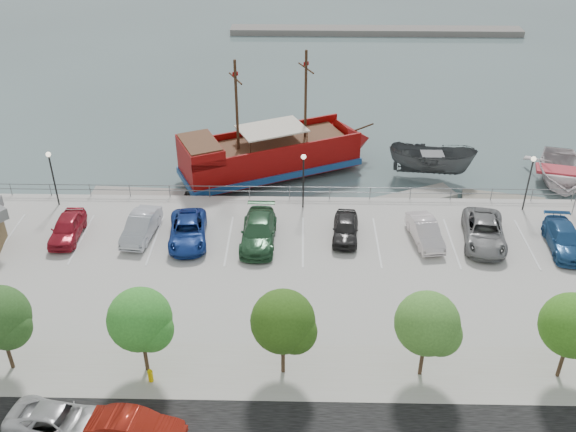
{
  "coord_description": "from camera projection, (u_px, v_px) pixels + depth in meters",
  "views": [
    {
      "loc": [
        -0.25,
        -33.79,
        24.17
      ],
      "look_at": [
        -1.0,
        2.0,
        2.0
      ],
      "focal_mm": 40.0,
      "sensor_mm": 36.0,
      "label": 1
    }
  ],
  "objects": [
    {
      "name": "far_shore",
      "position": [
        376.0,
        31.0,
        88.32
      ],
      "size": [
        40.0,
        3.0,
        0.8
      ],
      "primitive_type": "cube",
      "color": "slate",
      "rests_on": "ground"
    },
    {
      "name": "tree_f",
      "position": [
        576.0,
        328.0,
        30.9
      ],
      "size": [
        3.3,
        3.2,
        5.0
      ],
      "color": "#473321",
      "rests_on": "sidewalk"
    },
    {
      "name": "speedboat",
      "position": [
        561.0,
        174.0,
        51.75
      ],
      "size": [
        7.4,
        9.07,
        1.65
      ],
      "primitive_type": "imported",
      "rotation": [
        0.0,
        0.0,
        -0.24
      ],
      "color": "silver",
      "rests_on": "ground"
    },
    {
      "name": "lamp_post_right",
      "position": [
        530.0,
        174.0,
        45.13
      ],
      "size": [
        0.36,
        0.36,
        4.28
      ],
      "color": "black",
      "rests_on": "land_slab"
    },
    {
      "name": "parked_car_f",
      "position": [
        425.0,
        232.0,
        42.82
      ],
      "size": [
        2.16,
        4.6,
        1.46
      ],
      "primitive_type": "imported",
      "rotation": [
        0.0,
        0.0,
        0.14
      ],
      "color": "silver",
      "rests_on": "land_slab"
    },
    {
      "name": "parked_car_h",
      "position": [
        565.0,
        239.0,
        42.05
      ],
      "size": [
        2.38,
        5.18,
        1.47
      ],
      "primitive_type": "imported",
      "rotation": [
        0.0,
        0.0,
        -0.07
      ],
      "color": "#214E86",
      "rests_on": "land_slab"
    },
    {
      "name": "lamp_post_left",
      "position": [
        51.0,
        169.0,
        45.73
      ],
      "size": [
        0.36,
        0.36,
        4.28
      ],
      "color": "black",
      "rests_on": "land_slab"
    },
    {
      "name": "dock_mid",
      "position": [
        411.0,
        199.0,
        49.53
      ],
      "size": [
        7.38,
        4.75,
        0.41
      ],
      "primitive_type": "cube",
      "rotation": [
        0.0,
        0.0,
        0.41
      ],
      "color": "gray",
      "rests_on": "ground"
    },
    {
      "name": "tree_d",
      "position": [
        286.0,
        324.0,
        31.15
      ],
      "size": [
        3.3,
        3.2,
        5.0
      ],
      "color": "#473321",
      "rests_on": "sidewalk"
    },
    {
      "name": "parked_car_b",
      "position": [
        141.0,
        226.0,
        43.32
      ],
      "size": [
        2.13,
        4.79,
        1.53
      ],
      "primitive_type": "imported",
      "rotation": [
        0.0,
        0.0,
        -0.11
      ],
      "color": "#B8BAC4",
      "rests_on": "land_slab"
    },
    {
      "name": "pirate_ship",
      "position": [
        284.0,
        154.0,
        52.72
      ],
      "size": [
        16.95,
        11.08,
        10.64
      ],
      "rotation": [
        0.0,
        0.0,
        0.43
      ],
      "color": "#850706",
      "rests_on": "ground"
    },
    {
      "name": "parked_car_a",
      "position": [
        67.0,
        228.0,
        43.18
      ],
      "size": [
        1.91,
        4.48,
        1.51
      ],
      "primitive_type": "imported",
      "rotation": [
        0.0,
        0.0,
        0.03
      ],
      "color": "maroon",
      "rests_on": "land_slab"
    },
    {
      "name": "tree_c",
      "position": [
        143.0,
        322.0,
        31.28
      ],
      "size": [
        3.3,
        3.2,
        5.0
      ],
      "color": "#473321",
      "rests_on": "sidewalk"
    },
    {
      "name": "sidewalk",
      "position": [
        303.0,
        372.0,
        32.93
      ],
      "size": [
        100.0,
        4.0,
        0.05
      ],
      "primitive_type": "cube",
      "color": "#ACA599",
      "rests_on": "land_slab"
    },
    {
      "name": "parked_car_d",
      "position": [
        259.0,
        231.0,
        42.72
      ],
      "size": [
        2.38,
        5.6,
        1.61
      ],
      "primitive_type": "imported",
      "rotation": [
        0.0,
        0.0,
        -0.02
      ],
      "color": "#295533",
      "rests_on": "land_slab"
    },
    {
      "name": "dock_west",
      "position": [
        138.0,
        196.0,
        49.9
      ],
      "size": [
        7.4,
        2.45,
        0.42
      ],
      "primitive_type": "cube",
      "rotation": [
        0.0,
        0.0,
        -0.05
      ],
      "color": "gray",
      "rests_on": "ground"
    },
    {
      "name": "ground",
      "position": [
        303.0,
        271.0,
        41.96
      ],
      "size": [
        160.0,
        160.0,
        0.0
      ],
      "primitive_type": "plane",
      "color": "#4C5E5E"
    },
    {
      "name": "fire_hydrant",
      "position": [
        150.0,
        375.0,
        32.16
      ],
      "size": [
        0.28,
        0.28,
        0.8
      ],
      "rotation": [
        0.0,
        0.0,
        -0.37
      ],
      "color": "#F2CA00",
      "rests_on": "sidewalk"
    },
    {
      "name": "dock_east",
      "position": [
        503.0,
        200.0,
        49.41
      ],
      "size": [
        6.44,
        3.07,
        0.35
      ],
      "primitive_type": "cube",
      "rotation": [
        0.0,
        0.0,
        -0.22
      ],
      "color": "gray",
      "rests_on": "ground"
    },
    {
      "name": "tree_b",
      "position": [
        1.0,
        320.0,
        31.4
      ],
      "size": [
        3.3,
        3.2,
        5.0
      ],
      "color": "#473321",
      "rests_on": "sidewalk"
    },
    {
      "name": "street_van",
      "position": [
        59.0,
        422.0,
        29.36
      ],
      "size": [
        5.18,
        3.04,
        1.35
      ],
      "primitive_type": "imported",
      "rotation": [
        0.0,
        0.0,
        1.4
      ],
      "color": "#B6B6B6",
      "rests_on": "street"
    },
    {
      "name": "parked_car_g",
      "position": [
        484.0,
        232.0,
        42.67
      ],
      "size": [
        3.46,
        6.01,
        1.58
      ],
      "primitive_type": "imported",
      "rotation": [
        0.0,
        0.0,
        -0.15
      ],
      "color": "gray",
      "rests_on": "land_slab"
    },
    {
      "name": "patrol_boat",
      "position": [
        431.0,
        164.0,
        52.14
      ],
      "size": [
        7.37,
        4.13,
        2.69
      ],
      "primitive_type": "imported",
      "rotation": [
        0.0,
        0.0,
        1.34
      ],
      "color": "#454749",
      "rests_on": "ground"
    },
    {
      "name": "parked_car_e",
      "position": [
        345.0,
        228.0,
        43.2
      ],
      "size": [
        2.06,
        4.35,
        1.44
      ],
      "primitive_type": "imported",
      "rotation": [
        0.0,
        0.0,
        -0.09
      ],
      "color": "black",
      "rests_on": "land_slab"
    },
    {
      "name": "street_sedan",
      "position": [
        136.0,
        429.0,
        28.97
      ],
      "size": [
        4.58,
        2.16,
        1.45
      ],
      "primitive_type": "imported",
      "rotation": [
        0.0,
        0.0,
        1.43
      ],
      "color": "#9E1C10",
      "rests_on": "street"
    },
    {
      "name": "parked_car_c",
      "position": [
        188.0,
        231.0,
        42.86
      ],
      "size": [
        3.04,
        5.54,
        1.47
      ],
      "primitive_type": "imported",
      "rotation": [
        0.0,
        0.0,
        0.12
      ],
      "color": "navy",
      "rests_on": "land_slab"
    },
    {
      "name": "lamp_post_mid",
      "position": [
        303.0,
        172.0,
        45.41
      ],
      "size": [
        0.36,
        0.36,
        4.28
      ],
      "color": "black",
      "rests_on": "land_slab"
    },
    {
      "name": "tree_e",
      "position": [
        430.0,
        326.0,
        31.03
      ],
      "size": [
        3.3,
        3.2,
        5.0
      ],
      "color": "#473321",
      "rests_on": "sidewalk"
    },
    {
      "name": "seawall_railing",
      "position": [
        303.0,
        192.0,
        47.79
      ],
      "size": [
        50.0,
        0.06,
        1.0
      ],
      "color": "slate",
      "rests_on": "land_slab"
    }
  ]
}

